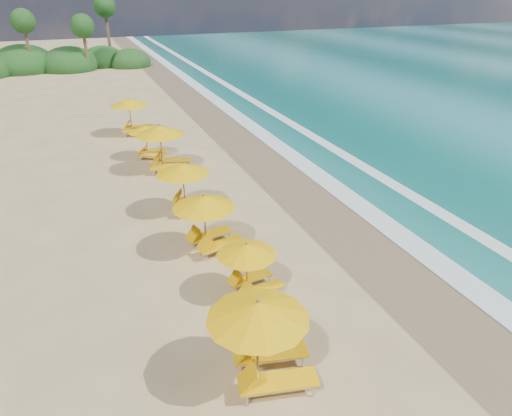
{
  "coord_description": "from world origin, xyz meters",
  "views": [
    {
      "loc": [
        -6.12,
        -15.56,
        9.42
      ],
      "look_at": [
        0.0,
        0.0,
        1.2
      ],
      "focal_mm": 32.35,
      "sensor_mm": 36.0,
      "label": 1
    }
  ],
  "objects": [
    {
      "name": "ground",
      "position": [
        0.0,
        0.0,
        0.0
      ],
      "size": [
        160.0,
        160.0,
        0.0
      ],
      "primitive_type": "plane",
      "color": "tan",
      "rests_on": "ground"
    },
    {
      "name": "wet_sand",
      "position": [
        4.0,
        0.0,
        0.01
      ],
      "size": [
        4.0,
        160.0,
        0.01
      ],
      "primitive_type": "cube",
      "color": "#7F6B4B",
      "rests_on": "ground"
    },
    {
      "name": "surf_foam",
      "position": [
        6.7,
        0.0,
        0.03
      ],
      "size": [
        4.0,
        160.0,
        0.01
      ],
      "color": "white",
      "rests_on": "ground"
    },
    {
      "name": "station_2",
      "position": [
        -2.63,
        -7.35,
        1.47
      ],
      "size": [
        3.18,
        3.05,
        2.62
      ],
      "rotation": [
        0.0,
        0.0,
        -0.21
      ],
      "color": "olive",
      "rests_on": "ground"
    },
    {
      "name": "station_3",
      "position": [
        -1.63,
        -3.68,
        1.11
      ],
      "size": [
        2.34,
        2.23,
        1.99
      ],
      "rotation": [
        0.0,
        0.0,
        0.15
      ],
      "color": "olive",
      "rests_on": "ground"
    },
    {
      "name": "station_4",
      "position": [
        -2.11,
        -0.48,
        1.35
      ],
      "size": [
        2.95,
        2.83,
        2.41
      ],
      "rotation": [
        0.0,
        0.0,
        0.22
      ],
      "color": "olive",
      "rests_on": "ground"
    },
    {
      "name": "station_5",
      "position": [
        -2.06,
        3.04,
        1.35
      ],
      "size": [
        2.9,
        2.78,
        2.42
      ],
      "rotation": [
        0.0,
        0.0,
        -0.19
      ],
      "color": "olive",
      "rests_on": "ground"
    },
    {
      "name": "station_6",
      "position": [
        -1.99,
        8.47,
        1.48
      ],
      "size": [
        3.37,
        3.3,
        2.65
      ],
      "rotation": [
        0.0,
        0.0,
        -0.33
      ],
      "color": "olive",
      "rests_on": "ground"
    },
    {
      "name": "station_7",
      "position": [
        -2.46,
        10.93,
        1.12
      ],
      "size": [
        2.65,
        2.64,
        2.0
      ],
      "rotation": [
        0.0,
        0.0,
        -0.47
      ],
      "color": "olive",
      "rests_on": "ground"
    },
    {
      "name": "station_8",
      "position": [
        -2.62,
        16.02,
        1.43
      ],
      "size": [
        3.18,
        3.08,
        2.55
      ],
      "rotation": [
        0.0,
        0.0,
        -0.27
      ],
      "color": "olive",
      "rests_on": "ground"
    },
    {
      "name": "treeline",
      "position": [
        -9.94,
        45.51,
        1.0
      ],
      "size": [
        25.8,
        8.8,
        9.74
      ],
      "color": "#163D14",
      "rests_on": "ground"
    }
  ]
}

